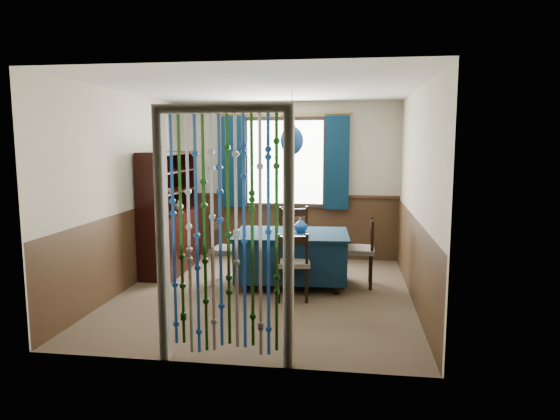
# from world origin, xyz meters

# --- Properties ---
(floor) EXTENTS (4.00, 4.00, 0.00)m
(floor) POSITION_xyz_m (0.00, 0.00, 0.00)
(floor) COLOR brown
(floor) RESTS_ON ground
(ceiling) EXTENTS (4.00, 4.00, 0.00)m
(ceiling) POSITION_xyz_m (0.00, 0.00, 2.50)
(ceiling) COLOR silver
(ceiling) RESTS_ON ground
(wall_back) EXTENTS (3.60, 0.00, 3.60)m
(wall_back) POSITION_xyz_m (0.00, 2.00, 1.25)
(wall_back) COLOR #BAB098
(wall_back) RESTS_ON ground
(wall_front) EXTENTS (3.60, 0.00, 3.60)m
(wall_front) POSITION_xyz_m (0.00, -2.00, 1.25)
(wall_front) COLOR #BAB098
(wall_front) RESTS_ON ground
(wall_left) EXTENTS (0.00, 4.00, 4.00)m
(wall_left) POSITION_xyz_m (-1.80, 0.00, 1.25)
(wall_left) COLOR #BAB098
(wall_left) RESTS_ON ground
(wall_right) EXTENTS (0.00, 4.00, 4.00)m
(wall_right) POSITION_xyz_m (1.80, 0.00, 1.25)
(wall_right) COLOR #BAB098
(wall_right) RESTS_ON ground
(wainscot_back) EXTENTS (3.60, 0.00, 3.60)m
(wainscot_back) POSITION_xyz_m (0.00, 1.99, 0.50)
(wainscot_back) COLOR #3C2817
(wainscot_back) RESTS_ON ground
(wainscot_front) EXTENTS (3.60, 0.00, 3.60)m
(wainscot_front) POSITION_xyz_m (0.00, -1.99, 0.50)
(wainscot_front) COLOR #3C2817
(wainscot_front) RESTS_ON ground
(wainscot_left) EXTENTS (0.00, 4.00, 4.00)m
(wainscot_left) POSITION_xyz_m (-1.79, 0.00, 0.50)
(wainscot_left) COLOR #3C2817
(wainscot_left) RESTS_ON ground
(wainscot_right) EXTENTS (0.00, 4.00, 4.00)m
(wainscot_right) POSITION_xyz_m (1.79, 0.00, 0.50)
(wainscot_right) COLOR #3C2817
(wainscot_right) RESTS_ON ground
(window) EXTENTS (1.32, 0.12, 1.42)m
(window) POSITION_xyz_m (0.00, 1.95, 1.55)
(window) COLOR black
(window) RESTS_ON wall_back
(doorway) EXTENTS (1.16, 0.12, 2.18)m
(doorway) POSITION_xyz_m (0.00, -1.94, 1.05)
(doorway) COLOR silver
(doorway) RESTS_ON ground
(dining_table) EXTENTS (1.52, 1.11, 0.70)m
(dining_table) POSITION_xyz_m (0.29, 0.42, 0.41)
(dining_table) COLOR #091E33
(dining_table) RESTS_ON floor
(chair_near) EXTENTS (0.46, 0.45, 0.83)m
(chair_near) POSITION_xyz_m (0.37, -0.18, 0.44)
(chair_near) COLOR black
(chair_near) RESTS_ON floor
(chair_far) EXTENTS (0.57, 0.55, 0.94)m
(chair_far) POSITION_xyz_m (0.26, 1.09, 0.50)
(chair_far) COLOR black
(chair_far) RESTS_ON floor
(chair_left) EXTENTS (0.42, 0.44, 0.84)m
(chair_left) POSITION_xyz_m (-0.59, 0.42, 0.45)
(chair_left) COLOR black
(chair_left) RESTS_ON floor
(chair_right) EXTENTS (0.43, 0.45, 0.89)m
(chair_right) POSITION_xyz_m (1.17, 0.53, 0.47)
(chair_right) COLOR black
(chair_right) RESTS_ON floor
(sideboard) EXTENTS (0.47, 1.33, 1.73)m
(sideboard) POSITION_xyz_m (-1.55, 0.92, 0.60)
(sideboard) COLOR black
(sideboard) RESTS_ON floor
(pendant_lamp) EXTENTS (0.29, 0.29, 0.79)m
(pendant_lamp) POSITION_xyz_m (0.29, 0.42, 1.89)
(pendant_lamp) COLOR olive
(pendant_lamp) RESTS_ON ceiling
(vase_table) EXTENTS (0.18, 0.18, 0.17)m
(vase_table) POSITION_xyz_m (0.40, 0.50, 0.79)
(vase_table) COLOR navy
(vase_table) RESTS_ON dining_table
(bowl_shelf) EXTENTS (0.22, 0.22, 0.05)m
(bowl_shelf) POSITION_xyz_m (-1.49, 0.69, 1.21)
(bowl_shelf) COLOR beige
(bowl_shelf) RESTS_ON sideboard
(vase_sideboard) EXTENTS (0.20, 0.20, 0.16)m
(vase_sideboard) POSITION_xyz_m (-1.49, 1.14, 0.95)
(vase_sideboard) COLOR beige
(vase_sideboard) RESTS_ON sideboard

